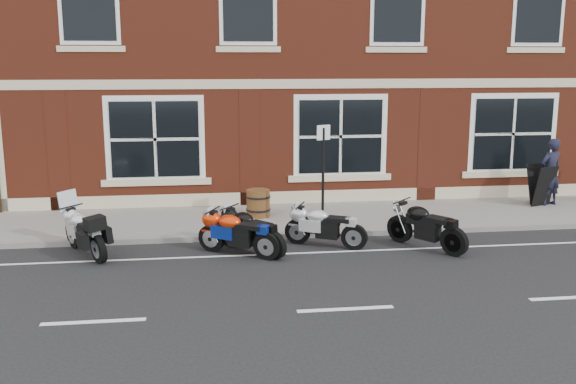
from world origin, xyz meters
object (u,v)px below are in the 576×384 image
moto_naked_black (426,225)px  a_board_sign (541,185)px  moto_sport_silver (324,225)px  pedestrian_left (550,172)px  parking_sign (323,169)px  barrel_planter (258,203)px  moto_touring_silver (85,230)px  moto_sport_red (238,232)px  moto_sport_black (251,230)px

moto_naked_black → a_board_sign: 5.48m
moto_sport_silver → pedestrian_left: pedestrian_left is taller
moto_sport_silver → pedestrian_left: 7.37m
parking_sign → barrel_planter: bearing=115.0°
moto_touring_silver → a_board_sign: size_ratio=1.57×
pedestrian_left → moto_naked_black: bearing=17.7°
parking_sign → moto_sport_silver: bearing=-119.8°
moto_sport_red → a_board_sign: size_ratio=1.49×
moto_sport_silver → barrel_planter: moto_sport_silver is taller
moto_touring_silver → moto_naked_black: bearing=-34.8°
moto_sport_black → barrel_planter: moto_sport_black is taller
moto_touring_silver → moto_sport_black: 3.46m
moto_sport_red → moto_touring_silver: bearing=115.5°
moto_touring_silver → pedestrian_left: (11.86, 2.74, 0.51)m
moto_sport_red → pedestrian_left: pedestrian_left is taller
moto_sport_silver → parking_sign: parking_sign is taller
moto_sport_silver → a_board_sign: 7.13m
moto_sport_red → moto_naked_black: (4.05, -0.03, 0.03)m
moto_sport_red → moto_sport_black: (0.29, 0.18, -0.00)m
moto_touring_silver → barrel_planter: bearing=1.4°
moto_sport_black → moto_sport_silver: 1.64m
moto_touring_silver → parking_sign: 5.44m
a_board_sign → moto_naked_black: bearing=-163.6°
parking_sign → moto_naked_black: bearing=-59.5°
moto_sport_black → a_board_sign: (8.17, 3.03, 0.18)m
pedestrian_left → barrel_planter: 8.05m
moto_sport_red → parking_sign: 2.78m
barrel_planter → a_board_sign: bearing=2.3°
moto_touring_silver → moto_sport_silver: moto_touring_silver is taller
moto_touring_silver → barrel_planter: moto_touring_silver is taller
moto_sport_black → moto_naked_black: size_ratio=0.87×
moto_touring_silver → parking_sign: parking_sign is taller
moto_naked_black → pedestrian_left: 5.70m
moto_sport_silver → moto_sport_red: bearing=130.5°
moto_sport_red → barrel_planter: bearing=20.8°
moto_naked_black → pedestrian_left: pedestrian_left is taller
moto_naked_black → barrel_planter: 4.46m
moto_sport_red → moto_sport_black: 0.34m
moto_touring_silver → moto_naked_black: 7.22m
pedestrian_left → a_board_sign: bearing=-16.4°
moto_sport_black → barrel_planter: size_ratio=2.22×
pedestrian_left → a_board_sign: pedestrian_left is taller
pedestrian_left → parking_sign: 6.85m
moto_sport_black → moto_sport_silver: moto_sport_black is taller
moto_sport_silver → a_board_sign: a_board_sign is taller
moto_sport_black → parking_sign: parking_sign is taller
moto_touring_silver → parking_sign: size_ratio=0.72×
moto_sport_silver → parking_sign: bearing=19.9°
moto_sport_red → barrel_planter: moto_sport_red is taller
moto_sport_silver → a_board_sign: (6.55, 2.81, 0.20)m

